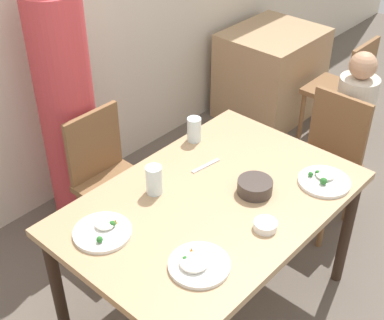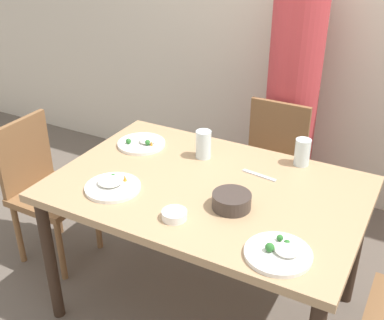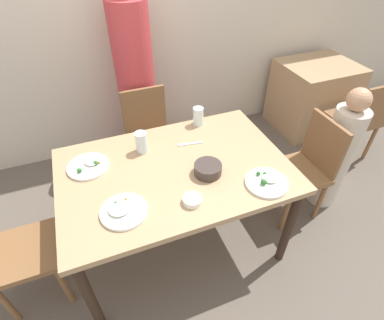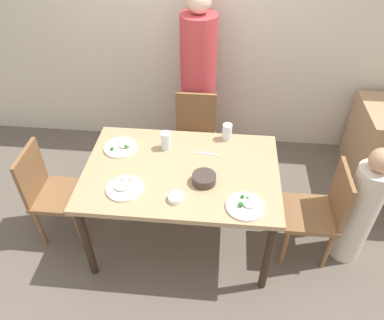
# 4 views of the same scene
# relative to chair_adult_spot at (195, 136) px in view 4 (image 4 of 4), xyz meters

# --- Properties ---
(ground_plane) EXTENTS (10.00, 10.00, 0.00)m
(ground_plane) POSITION_rel_chair_adult_spot_xyz_m (-0.03, -0.82, -0.48)
(ground_plane) COLOR #60564C
(wall_back) EXTENTS (10.00, 0.06, 2.70)m
(wall_back) POSITION_rel_chair_adult_spot_xyz_m (-0.03, 0.65, 0.87)
(wall_back) COLOR beige
(wall_back) RESTS_ON ground_plane
(dining_table) EXTENTS (1.44, 0.96, 0.77)m
(dining_table) POSITION_rel_chair_adult_spot_xyz_m (-0.03, -0.82, 0.21)
(dining_table) COLOR tan
(dining_table) RESTS_ON ground_plane
(chair_adult_spot) EXTENTS (0.40, 0.40, 0.87)m
(chair_adult_spot) POSITION_rel_chair_adult_spot_xyz_m (0.00, 0.00, 0.00)
(chair_adult_spot) COLOR brown
(chair_adult_spot) RESTS_ON ground_plane
(chair_child_spot) EXTENTS (0.40, 0.40, 0.87)m
(chair_child_spot) POSITION_rel_chair_adult_spot_xyz_m (1.03, -0.85, 0.00)
(chair_child_spot) COLOR brown
(chair_child_spot) RESTS_ON ground_plane
(chair_empty_left) EXTENTS (0.40, 0.40, 0.87)m
(chair_empty_left) POSITION_rel_chair_adult_spot_xyz_m (-1.09, -0.84, 0.00)
(chair_empty_left) COLOR brown
(chair_empty_left) RESTS_ON ground_plane
(person_adult) EXTENTS (0.33, 0.33, 1.72)m
(person_adult) POSITION_rel_chair_adult_spot_xyz_m (-0.00, 0.34, 0.32)
(person_adult) COLOR #C63D42
(person_adult) RESTS_ON ground_plane
(person_child) EXTENTS (0.25, 0.25, 1.09)m
(person_child) POSITION_rel_chair_adult_spot_xyz_m (1.32, -0.85, 0.03)
(person_child) COLOR beige
(person_child) RESTS_ON ground_plane
(bowl_curry) EXTENTS (0.17, 0.17, 0.07)m
(bowl_curry) POSITION_rel_chair_adult_spot_xyz_m (0.15, -0.93, 0.33)
(bowl_curry) COLOR #3D332D
(bowl_curry) RESTS_ON dining_table
(plate_rice_adult) EXTENTS (0.26, 0.26, 0.05)m
(plate_rice_adult) POSITION_rel_chair_adult_spot_xyz_m (-0.53, -0.61, 0.31)
(plate_rice_adult) COLOR white
(plate_rice_adult) RESTS_ON dining_table
(plate_rice_child) EXTENTS (0.26, 0.26, 0.05)m
(plate_rice_child) POSITION_rel_chair_adult_spot_xyz_m (0.44, -1.14, 0.31)
(plate_rice_child) COLOR white
(plate_rice_child) RESTS_ON dining_table
(plate_noodles) EXTENTS (0.26, 0.26, 0.05)m
(plate_noodles) POSITION_rel_chair_adult_spot_xyz_m (-0.40, -1.05, 0.31)
(plate_noodles) COLOR white
(plate_noodles) RESTS_ON dining_table
(bowl_rice_small) EXTENTS (0.11, 0.11, 0.04)m
(bowl_rice_small) POSITION_rel_chair_adult_spot_xyz_m (-0.02, -1.12, 0.32)
(bowl_rice_small) COLOR white
(bowl_rice_small) RESTS_ON dining_table
(glass_water_tall) EXTENTS (0.08, 0.08, 0.15)m
(glass_water_tall) POSITION_rel_chair_adult_spot_xyz_m (-0.18, -0.57, 0.37)
(glass_water_tall) COLOR silver
(glass_water_tall) RESTS_ON dining_table
(glass_water_short) EXTENTS (0.08, 0.08, 0.14)m
(glass_water_short) POSITION_rel_chair_adult_spot_xyz_m (0.30, -0.41, 0.37)
(glass_water_short) COLOR silver
(glass_water_short) RESTS_ON dining_table
(fork_steel) EXTENTS (0.18, 0.04, 0.01)m
(fork_steel) POSITION_rel_chair_adult_spot_xyz_m (0.15, -0.62, 0.30)
(fork_steel) COLOR silver
(fork_steel) RESTS_ON dining_table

